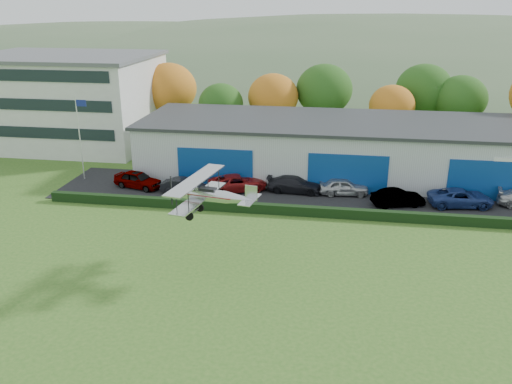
# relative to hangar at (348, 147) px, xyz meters

# --- Properties ---
(ground) EXTENTS (300.00, 300.00, 0.00)m
(ground) POSITION_rel_hangar_xyz_m (-5.00, -27.98, -2.66)
(ground) COLOR #325F1E
(ground) RESTS_ON ground
(apron) EXTENTS (48.00, 9.00, 0.05)m
(apron) POSITION_rel_hangar_xyz_m (-2.00, -6.98, -2.63)
(apron) COLOR black
(apron) RESTS_ON ground
(hedge) EXTENTS (46.00, 0.60, 0.80)m
(hedge) POSITION_rel_hangar_xyz_m (-2.00, -11.78, -2.26)
(hedge) COLOR black
(hedge) RESTS_ON ground
(hangar) EXTENTS (40.60, 12.60, 5.30)m
(hangar) POSITION_rel_hangar_xyz_m (0.00, 0.00, 0.00)
(hangar) COLOR #B2B7BC
(hangar) RESTS_ON ground
(office_block) EXTENTS (20.60, 15.60, 10.40)m
(office_block) POSITION_rel_hangar_xyz_m (-33.00, 7.02, 2.56)
(office_block) COLOR silver
(office_block) RESTS_ON ground
(flagpole) EXTENTS (1.05, 0.10, 8.00)m
(flagpole) POSITION_rel_hangar_xyz_m (-24.88, -5.98, 2.13)
(flagpole) COLOR silver
(flagpole) RESTS_ON ground
(tree_belt) EXTENTS (75.70, 13.22, 10.12)m
(tree_belt) POSITION_rel_hangar_xyz_m (-4.15, 12.64, 2.95)
(tree_belt) COLOR #3D2614
(tree_belt) RESTS_ON ground
(distant_hills) EXTENTS (430.00, 196.00, 56.00)m
(distant_hills) POSITION_rel_hangar_xyz_m (-9.38, 112.02, -15.70)
(distant_hills) COLOR #4C6642
(distant_hills) RESTS_ON ground
(car_0) EXTENTS (4.86, 2.97, 1.54)m
(car_0) POSITION_rel_hangar_xyz_m (-18.92, -7.58, -1.83)
(car_0) COLOR gray
(car_0) RESTS_ON apron
(car_1) EXTENTS (4.26, 1.85, 1.36)m
(car_1) POSITION_rel_hangar_xyz_m (-14.28, -8.45, -1.93)
(car_1) COLOR black
(car_1) RESTS_ON apron
(car_2) EXTENTS (5.87, 4.44, 1.48)m
(car_2) POSITION_rel_hangar_xyz_m (-9.73, -6.93, -1.87)
(car_2) COLOR maroon
(car_2) RESTS_ON apron
(car_3) EXTENTS (5.04, 2.30, 1.43)m
(car_3) POSITION_rel_hangar_xyz_m (-4.60, -6.48, -1.89)
(car_3) COLOR black
(car_3) RESTS_ON apron
(car_4) EXTENTS (4.49, 2.19, 1.48)m
(car_4) POSITION_rel_hangar_xyz_m (-0.26, -6.48, -1.87)
(car_4) COLOR silver
(car_4) RESTS_ON apron
(car_5) EXTENTS (4.59, 2.63, 1.43)m
(car_5) POSITION_rel_hangar_xyz_m (4.23, -8.51, -1.89)
(car_5) COLOR gray
(car_5) RESTS_ON apron
(car_6) EXTENTS (5.55, 3.09, 1.47)m
(car_6) POSITION_rel_hangar_xyz_m (9.40, -7.72, -1.87)
(car_6) COLOR navy
(car_6) RESTS_ON apron
(biplane) EXTENTS (5.91, 6.75, 2.51)m
(biplane) POSITION_rel_hangar_xyz_m (-8.76, -21.05, 2.26)
(biplane) COLOR silver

